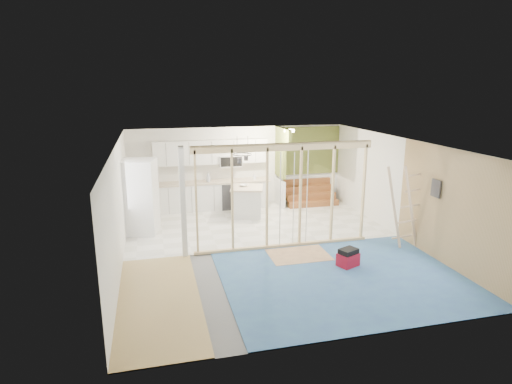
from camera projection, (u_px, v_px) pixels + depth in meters
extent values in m
cube|color=slate|center=(271.00, 248.00, 10.51)|extent=(7.00, 8.00, 0.01)
cube|color=white|center=(272.00, 143.00, 9.87)|extent=(7.00, 8.00, 0.01)
cube|color=white|center=(238.00, 167.00, 13.96)|extent=(7.00, 0.01, 2.60)
cube|color=white|center=(345.00, 264.00, 6.43)|extent=(7.00, 0.01, 2.60)
cube|color=white|center=(119.00, 207.00, 9.38)|extent=(0.01, 8.00, 2.60)
cube|color=white|center=(402.00, 189.00, 11.01)|extent=(0.01, 8.00, 2.60)
cube|color=white|center=(252.00, 223.00, 12.39)|extent=(7.00, 4.00, 0.02)
cube|color=teal|center=(344.00, 278.00, 8.86)|extent=(5.00, 4.00, 0.02)
cube|color=tan|center=(159.00, 300.00, 7.98)|extent=(1.50, 4.00, 0.02)
cube|color=tan|center=(299.00, 255.00, 10.06)|extent=(1.40, 1.00, 0.01)
cube|color=#DDC787|center=(285.00, 147.00, 9.97)|extent=(4.40, 0.09, 0.18)
cube|color=#DDC787|center=(283.00, 245.00, 10.57)|extent=(4.40, 0.09, 0.06)
cube|color=silver|center=(183.00, 203.00, 9.70)|extent=(0.12, 0.14, 2.60)
cube|color=#DDC787|center=(196.00, 202.00, 9.77)|extent=(0.04, 0.09, 2.40)
cube|color=#DDC787|center=(232.00, 200.00, 9.97)|extent=(0.04, 0.09, 2.40)
cube|color=#DDC787|center=(267.00, 198.00, 10.16)|extent=(0.04, 0.09, 2.40)
cube|color=#DDC787|center=(300.00, 195.00, 10.36)|extent=(0.04, 0.09, 2.40)
cube|color=#DDC787|center=(332.00, 193.00, 10.55)|extent=(0.04, 0.09, 2.40)
cube|color=#DDC787|center=(363.00, 191.00, 10.75)|extent=(0.04, 0.09, 2.40)
cylinder|color=silver|center=(280.00, 200.00, 10.23)|extent=(0.02, 0.02, 2.35)
cylinder|color=silver|center=(307.00, 198.00, 10.44)|extent=(0.02, 0.02, 2.35)
cylinder|color=silver|center=(294.00, 199.00, 10.34)|extent=(0.02, 0.02, 2.35)
cube|color=white|center=(213.00, 196.00, 13.67)|extent=(3.60, 0.60, 0.88)
cube|color=beige|center=(212.00, 182.00, 13.56)|extent=(3.66, 0.64, 0.05)
cube|color=white|center=(138.00, 211.00, 12.10)|extent=(0.60, 1.60, 0.88)
cube|color=beige|center=(137.00, 195.00, 11.99)|extent=(0.64, 1.64, 0.05)
cube|color=white|center=(211.00, 152.00, 13.44)|extent=(3.60, 0.34, 0.75)
cube|color=white|center=(230.00, 161.00, 13.62)|extent=(0.72, 0.38, 0.36)
cube|color=black|center=(231.00, 162.00, 13.44)|extent=(0.68, 0.02, 0.30)
cube|color=olive|center=(280.00, 152.00, 13.71)|extent=(0.10, 0.90, 1.60)
cube|color=white|center=(280.00, 193.00, 14.04)|extent=(0.10, 0.90, 0.90)
cube|color=olive|center=(288.00, 138.00, 12.92)|extent=(0.10, 0.50, 0.50)
cube|color=olive|center=(308.00, 151.00, 14.38)|extent=(2.20, 0.04, 1.60)
cube|color=white|center=(307.00, 188.00, 14.69)|extent=(2.20, 0.04, 0.90)
cube|color=#905D2A|center=(313.00, 204.00, 14.04)|extent=(1.70, 0.26, 0.20)
cube|color=#905D2A|center=(311.00, 196.00, 14.24)|extent=(1.70, 0.26, 0.20)
cube|color=#905D2A|center=(308.00, 188.00, 14.44)|extent=(1.70, 0.26, 0.20)
cube|color=#905D2A|center=(306.00, 181.00, 14.63)|extent=(1.70, 0.26, 0.20)
torus|color=black|center=(243.00, 154.00, 11.73)|extent=(0.52, 0.52, 0.02)
cylinder|color=black|center=(237.00, 145.00, 11.63)|extent=(0.01, 0.01, 0.50)
cylinder|color=black|center=(248.00, 145.00, 11.70)|extent=(0.01, 0.01, 0.50)
cylinder|color=#3B3B40|center=(240.00, 160.00, 11.64)|extent=(0.14, 0.14, 0.14)
cylinder|color=#3B3B40|center=(246.00, 158.00, 11.88)|extent=(0.12, 0.12, 0.12)
cube|color=tan|center=(454.00, 211.00, 9.12)|extent=(0.02, 4.00, 2.60)
cube|color=#3B3B40|center=(436.00, 188.00, 9.59)|extent=(0.04, 0.30, 0.40)
cylinder|color=#FFEABF|center=(289.00, 131.00, 13.04)|extent=(0.32, 0.32, 0.08)
cube|color=white|center=(140.00, 197.00, 11.35)|extent=(1.03, 1.01, 2.01)
cube|color=#3B3B40|center=(156.00, 196.00, 11.45)|extent=(0.19, 0.79, 1.97)
cube|color=silver|center=(247.00, 203.00, 12.94)|extent=(1.04, 1.04, 0.86)
cube|color=beige|center=(247.00, 188.00, 12.83)|extent=(1.16, 1.16, 0.05)
imported|color=silver|center=(244.00, 185.00, 12.88)|extent=(0.31, 0.31, 0.06)
imported|color=#A1A6B3|center=(208.00, 177.00, 13.41)|extent=(0.15, 0.15, 0.33)
imported|color=white|center=(254.00, 176.00, 13.81)|extent=(0.09, 0.10, 0.21)
cube|color=maroon|center=(348.00, 260.00, 9.43)|extent=(0.53, 0.47, 0.30)
cube|color=black|center=(348.00, 251.00, 9.38)|extent=(0.47, 0.42, 0.11)
cube|color=tan|center=(394.00, 208.00, 10.25)|extent=(0.48, 0.18, 2.03)
cube|color=tan|center=(411.00, 207.00, 10.35)|extent=(0.48, 0.18, 2.03)
cube|color=tan|center=(402.00, 237.00, 10.50)|extent=(0.48, 0.18, 0.13)
cube|color=tan|center=(406.00, 221.00, 10.42)|extent=(0.48, 0.18, 0.13)
cube|color=tan|center=(411.00, 206.00, 10.35)|extent=(0.48, 0.18, 0.13)
cube|color=tan|center=(415.00, 190.00, 10.27)|extent=(0.48, 0.18, 0.13)
cube|color=tan|center=(420.00, 174.00, 10.19)|extent=(0.48, 0.18, 0.13)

